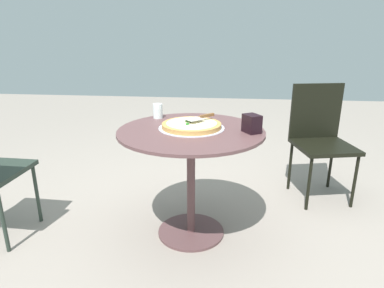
{
  "coord_description": "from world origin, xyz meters",
  "views": [
    {
      "loc": [
        -0.22,
        1.93,
        1.27
      ],
      "look_at": [
        -0.0,
        -0.03,
        0.62
      ],
      "focal_mm": 31.1,
      "sensor_mm": 36.0,
      "label": 1
    }
  ],
  "objects_px": {
    "pizza_server": "(201,117)",
    "napkin_dispenser": "(252,124)",
    "pizza_on_tray": "(192,126)",
    "drinking_cup": "(158,111)",
    "patio_chair_far": "(320,134)",
    "patio_table": "(191,155)"
  },
  "relations": [
    {
      "from": "patio_table",
      "to": "drinking_cup",
      "type": "distance_m",
      "value": 0.43
    },
    {
      "from": "pizza_server",
      "to": "patio_chair_far",
      "type": "bearing_deg",
      "value": -146.03
    },
    {
      "from": "patio_chair_far",
      "to": "napkin_dispenser",
      "type": "bearing_deg",
      "value": 50.42
    },
    {
      "from": "pizza_on_tray",
      "to": "napkin_dispenser",
      "type": "distance_m",
      "value": 0.36
    },
    {
      "from": "pizza_server",
      "to": "napkin_dispenser",
      "type": "bearing_deg",
      "value": 160.07
    },
    {
      "from": "pizza_server",
      "to": "patio_chair_far",
      "type": "height_order",
      "value": "patio_chair_far"
    },
    {
      "from": "drinking_cup",
      "to": "patio_chair_far",
      "type": "height_order",
      "value": "patio_chair_far"
    },
    {
      "from": "pizza_on_tray",
      "to": "drinking_cup",
      "type": "height_order",
      "value": "drinking_cup"
    },
    {
      "from": "drinking_cup",
      "to": "patio_chair_far",
      "type": "xyz_separation_m",
      "value": [
        -1.22,
        -0.43,
        -0.25
      ]
    },
    {
      "from": "napkin_dispenser",
      "to": "patio_chair_far",
      "type": "height_order",
      "value": "patio_chair_far"
    },
    {
      "from": "patio_table",
      "to": "pizza_server",
      "type": "xyz_separation_m",
      "value": [
        -0.05,
        -0.09,
        0.22
      ]
    },
    {
      "from": "drinking_cup",
      "to": "patio_chair_far",
      "type": "relative_size",
      "value": 0.11
    },
    {
      "from": "pizza_server",
      "to": "napkin_dispenser",
      "type": "relative_size",
      "value": 1.73
    },
    {
      "from": "pizza_server",
      "to": "napkin_dispenser",
      "type": "distance_m",
      "value": 0.33
    },
    {
      "from": "pizza_server",
      "to": "pizza_on_tray",
      "type": "bearing_deg",
      "value": 49.33
    },
    {
      "from": "drinking_cup",
      "to": "napkin_dispenser",
      "type": "xyz_separation_m",
      "value": [
        -0.62,
        0.29,
        0.0
      ]
    },
    {
      "from": "patio_table",
      "to": "pizza_on_tray",
      "type": "distance_m",
      "value": 0.19
    },
    {
      "from": "pizza_on_tray",
      "to": "drinking_cup",
      "type": "xyz_separation_m",
      "value": [
        0.26,
        -0.24,
        0.03
      ]
    },
    {
      "from": "patio_table",
      "to": "napkin_dispenser",
      "type": "bearing_deg",
      "value": 176.88
    },
    {
      "from": "patio_chair_far",
      "to": "patio_table",
      "type": "bearing_deg",
      "value": 36.25
    },
    {
      "from": "pizza_server",
      "to": "patio_chair_far",
      "type": "xyz_separation_m",
      "value": [
        -0.91,
        -0.61,
        -0.26
      ]
    },
    {
      "from": "patio_table",
      "to": "patio_chair_far",
      "type": "height_order",
      "value": "patio_chair_far"
    }
  ]
}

